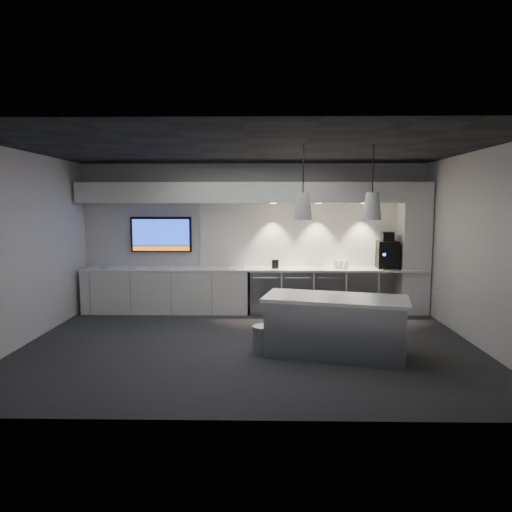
{
  "coord_description": "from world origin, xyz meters",
  "views": [
    {
      "loc": [
        0.23,
        -6.89,
        2.18
      ],
      "look_at": [
        0.08,
        1.1,
        1.27
      ],
      "focal_mm": 32.0,
      "sensor_mm": 36.0,
      "label": 1
    }
  ],
  "objects_px": {
    "wall_tv": "(161,234)",
    "island": "(335,326)",
    "bin": "(262,340)",
    "coffee_machine": "(387,253)"
  },
  "relations": [
    {
      "from": "island",
      "to": "wall_tv",
      "type": "bearing_deg",
      "value": 151.37
    },
    {
      "from": "island",
      "to": "bin",
      "type": "height_order",
      "value": "island"
    },
    {
      "from": "island",
      "to": "coffee_machine",
      "type": "bearing_deg",
      "value": 75.73
    },
    {
      "from": "wall_tv",
      "to": "bin",
      "type": "distance_m",
      "value": 3.79
    },
    {
      "from": "island",
      "to": "bin",
      "type": "distance_m",
      "value": 1.07
    },
    {
      "from": "island",
      "to": "bin",
      "type": "bearing_deg",
      "value": -169.42
    },
    {
      "from": "wall_tv",
      "to": "bin",
      "type": "height_order",
      "value": "wall_tv"
    },
    {
      "from": "wall_tv",
      "to": "bin",
      "type": "xyz_separation_m",
      "value": [
        2.1,
        -2.85,
        -1.35
      ]
    },
    {
      "from": "wall_tv",
      "to": "island",
      "type": "xyz_separation_m",
      "value": [
        3.15,
        -2.91,
        -1.13
      ]
    },
    {
      "from": "wall_tv",
      "to": "coffee_machine",
      "type": "distance_m",
      "value": 4.61
    }
  ]
}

